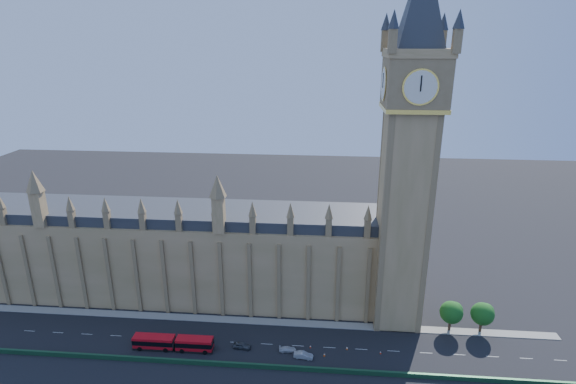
# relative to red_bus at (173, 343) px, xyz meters

# --- Properties ---
(ground) EXTENTS (400.00, 400.00, 0.00)m
(ground) POSITION_rel_red_bus_xyz_m (19.13, 3.84, -1.81)
(ground) COLOR black
(ground) RESTS_ON ground
(palace_westminster) EXTENTS (120.00, 20.00, 28.00)m
(palace_westminster) POSITION_rel_red_bus_xyz_m (-5.87, 25.84, 12.06)
(palace_westminster) COLOR olive
(palace_westminster) RESTS_ON ground
(elizabeth_tower) EXTENTS (20.59, 20.59, 105.00)m
(elizabeth_tower) POSITION_rel_red_bus_xyz_m (57.13, 17.84, 52.75)
(elizabeth_tower) COLOR olive
(elizabeth_tower) RESTS_ON ground
(bridge_parapet) EXTENTS (160.00, 0.60, 1.20)m
(bridge_parapet) POSITION_rel_red_bus_xyz_m (19.13, -5.16, -1.21)
(bridge_parapet) COLOR #1E4C2D
(bridge_parapet) RESTS_ON ground
(kerb_north) EXTENTS (160.00, 3.00, 0.16)m
(kerb_north) POSITION_rel_red_bus_xyz_m (19.13, 13.34, -1.73)
(kerb_north) COLOR gray
(kerb_north) RESTS_ON ground
(tree_east_near) EXTENTS (6.00, 6.00, 8.50)m
(tree_east_near) POSITION_rel_red_bus_xyz_m (71.35, 13.93, 3.84)
(tree_east_near) COLOR #382619
(tree_east_near) RESTS_ON ground
(tree_east_far) EXTENTS (6.00, 6.00, 8.50)m
(tree_east_far) POSITION_rel_red_bus_xyz_m (79.35, 13.93, 3.84)
(tree_east_far) COLOR #382619
(tree_east_far) RESTS_ON ground
(red_bus) EXTENTS (20.21, 3.31, 3.43)m
(red_bus) POSITION_rel_red_bus_xyz_m (0.00, 0.00, 0.00)
(red_bus) COLOR red
(red_bus) RESTS_ON ground
(car_grey) EXTENTS (4.75, 2.38, 1.55)m
(car_grey) POSITION_rel_red_bus_xyz_m (17.13, 1.70, -1.03)
(car_grey) COLOR #414449
(car_grey) RESTS_ON ground
(car_silver) EXTENTS (4.88, 2.24, 1.55)m
(car_silver) POSITION_rel_red_bus_xyz_m (32.77, -0.62, -1.03)
(car_silver) COLOR #9EA1A5
(car_silver) RESTS_ON ground
(car_white) EXTENTS (4.34, 1.98, 1.23)m
(car_white) POSITION_rel_red_bus_xyz_m (28.73, 1.48, -1.19)
(car_white) COLOR silver
(car_white) RESTS_ON ground
(cone_a) EXTENTS (0.48, 0.48, 0.67)m
(cone_a) POSITION_rel_red_bus_xyz_m (34.33, 3.34, -1.48)
(cone_a) COLOR black
(cone_a) RESTS_ON ground
(cone_b) EXTENTS (0.51, 0.51, 0.64)m
(cone_b) POSITION_rel_red_bus_xyz_m (51.76, 2.56, -1.49)
(cone_b) COLOR black
(cone_b) RESTS_ON ground
(cone_c) EXTENTS (0.60, 0.60, 0.76)m
(cone_c) POSITION_rel_red_bus_xyz_m (37.87, 0.49, -1.43)
(cone_c) COLOR black
(cone_c) RESTS_ON ground
(cone_d) EXTENTS (0.58, 0.58, 0.72)m
(cone_d) POSITION_rel_red_bus_xyz_m (43.53, 3.46, -1.45)
(cone_d) COLOR black
(cone_d) RESTS_ON ground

